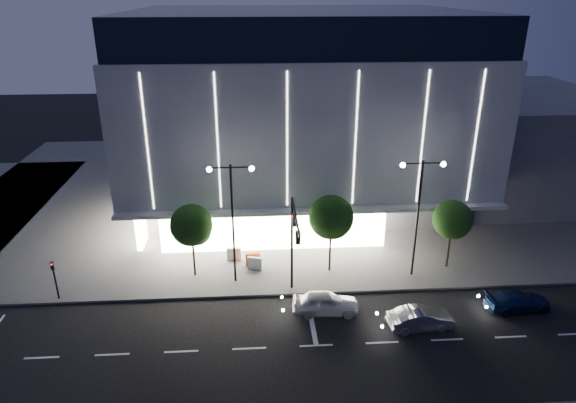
% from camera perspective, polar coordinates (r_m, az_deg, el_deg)
% --- Properties ---
extents(ground, '(160.00, 160.00, 0.00)m').
position_cam_1_polar(ground, '(32.94, -0.73, -14.24)').
color(ground, black).
rests_on(ground, ground).
extents(sidewalk_museum, '(70.00, 40.00, 0.15)m').
position_cam_1_polar(sidewalk_museum, '(54.40, 3.10, 1.40)').
color(sidewalk_museum, '#474747').
rests_on(sidewalk_museum, ground).
extents(museum, '(30.00, 25.80, 18.00)m').
position_cam_1_polar(museum, '(49.92, 1.22, 10.52)').
color(museum, '#4C4C51').
rests_on(museum, ground).
extents(annex_building, '(16.00, 20.00, 10.00)m').
position_cam_1_polar(annex_building, '(59.15, 23.98, 6.24)').
color(annex_building, '#4C4C51').
rests_on(annex_building, ground).
extents(traffic_mast, '(0.33, 5.89, 7.07)m').
position_cam_1_polar(traffic_mast, '(33.19, 0.63, -3.72)').
color(traffic_mast, black).
rests_on(traffic_mast, ground).
extents(street_lamp_west, '(3.16, 0.36, 9.00)m').
position_cam_1_polar(street_lamp_west, '(35.17, -6.22, -0.61)').
color(street_lamp_west, black).
rests_on(street_lamp_west, ground).
extents(street_lamp_east, '(3.16, 0.36, 9.00)m').
position_cam_1_polar(street_lamp_east, '(36.93, 14.36, -0.05)').
color(street_lamp_east, black).
rests_on(street_lamp_east, ground).
extents(ped_signal_far, '(0.22, 0.24, 3.00)m').
position_cam_1_polar(ped_signal_far, '(38.12, -24.51, -7.57)').
color(ped_signal_far, black).
rests_on(ped_signal_far, ground).
extents(tree_left, '(3.02, 3.02, 5.72)m').
position_cam_1_polar(tree_left, '(37.13, -10.63, -2.83)').
color(tree_left, black).
rests_on(tree_left, ground).
extents(tree_mid, '(3.25, 3.25, 6.15)m').
position_cam_1_polar(tree_mid, '(37.12, 4.84, -2.00)').
color(tree_mid, black).
rests_on(tree_mid, ground).
extents(tree_right, '(2.91, 2.91, 5.51)m').
position_cam_1_polar(tree_right, '(39.63, 17.81, -2.13)').
color(tree_right, black).
rests_on(tree_right, ground).
extents(car_lead, '(4.44, 2.00, 1.48)m').
position_cam_1_polar(car_lead, '(34.27, 4.20, -11.15)').
color(car_lead, '#B9BBC2').
rests_on(car_lead, ground).
extents(car_second, '(4.26, 1.81, 1.37)m').
position_cam_1_polar(car_second, '(33.85, 14.54, -12.51)').
color(car_second, gray).
rests_on(car_second, ground).
extents(car_third, '(4.48, 2.11, 1.26)m').
position_cam_1_polar(car_third, '(37.78, 24.16, -10.02)').
color(car_third, navy).
rests_on(car_third, ground).
extents(barrier_b, '(1.11, 0.29, 1.00)m').
position_cam_1_polar(barrier_b, '(40.30, -6.02, -5.80)').
color(barrier_b, silver).
rests_on(barrier_b, sidewalk_museum).
extents(barrier_c, '(1.11, 0.29, 1.00)m').
position_cam_1_polar(barrier_c, '(39.40, -3.93, -6.43)').
color(barrier_c, '#D53E0B').
rests_on(barrier_c, sidewalk_museum).
extents(barrier_d, '(1.13, 0.52, 1.00)m').
position_cam_1_polar(barrier_d, '(38.86, -3.69, -6.87)').
color(barrier_d, silver).
rests_on(barrier_d, sidewalk_museum).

